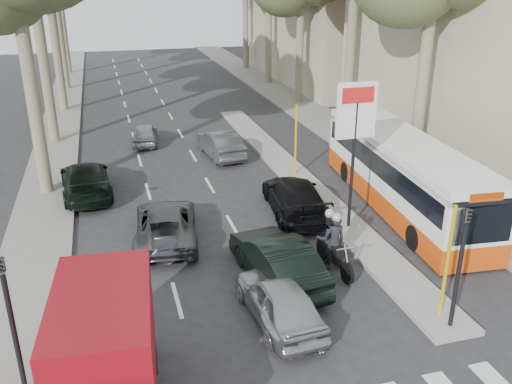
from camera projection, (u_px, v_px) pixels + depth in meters
ground at (318, 318)px, 15.30m from camera, size 120.00×120.00×0.00m
sidewalk_right at (299, 105)px, 39.75m from camera, size 3.20×70.00×0.12m
median_left at (63, 110)px, 38.20m from camera, size 2.40×64.00×0.12m
traffic_island at (295, 175)px, 25.90m from camera, size 1.50×26.00×0.16m
billboard at (355, 135)px, 19.19m from camera, size 1.50×12.10×5.60m
traffic_light_island at (462, 249)px, 13.85m from camera, size 0.16×0.41×3.60m
traffic_light_left at (9, 304)px, 11.54m from camera, size 0.16×0.41×3.60m
silver_hatchback at (279, 300)px, 14.94m from camera, size 1.84×4.01×1.33m
dark_hatchback at (277, 260)px, 16.87m from camera, size 2.13×4.70×1.50m
queue_car_a at (166, 224)px, 19.51m from camera, size 2.74×4.91×1.30m
queue_car_b at (295, 197)px, 21.72m from camera, size 2.57×5.15×1.44m
queue_car_c at (145, 134)px, 30.68m from camera, size 1.74×3.56×1.17m
queue_car_d at (220, 144)px, 28.53m from camera, size 1.93×4.38×1.40m
queue_car_e at (86, 179)px, 23.54m from camera, size 2.35×5.08×1.44m
red_truck at (104, 365)px, 11.20m from camera, size 2.45×5.51×2.86m
city_bus at (403, 172)px, 21.98m from camera, size 3.35×11.34×2.94m
motorcycle at (331, 241)px, 17.63m from camera, size 0.90×2.42×2.05m
pedestrian_far at (400, 168)px, 24.07m from camera, size 1.18×0.66×1.72m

